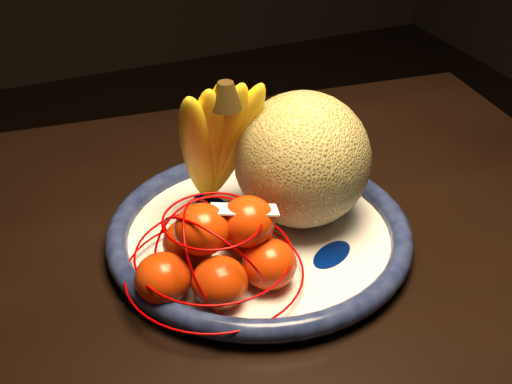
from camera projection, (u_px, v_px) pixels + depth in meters
name	position (u px, v px, depth m)	size (l,w,h in m)	color
dining_table	(87.00, 347.00, 0.84)	(1.53, 1.01, 0.72)	black
fruit_bowl	(259.00, 234.00, 0.87)	(0.37, 0.37, 0.03)	white
cantaloupe	(302.00, 159.00, 0.86)	(0.17, 0.17, 0.17)	olive
banana_bunch	(215.00, 139.00, 0.86)	(0.14, 0.13, 0.21)	yellow
mandarin_bag	(219.00, 252.00, 0.78)	(0.26, 0.26, 0.13)	red
price_tag	(245.00, 210.00, 0.76)	(0.07, 0.03, 0.00)	white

